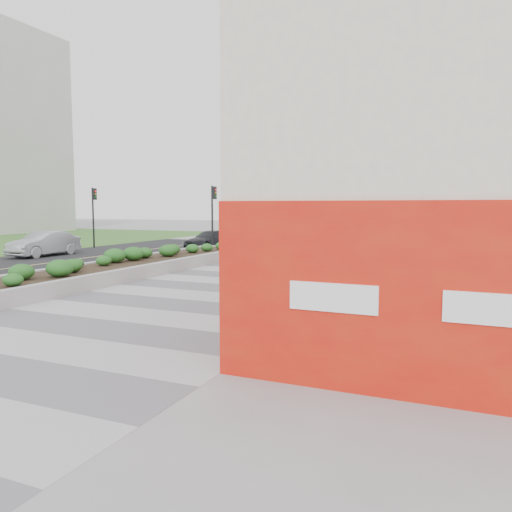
# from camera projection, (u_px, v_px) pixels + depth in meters

# --- Properties ---
(ground) EXTENTS (160.00, 160.00, 0.00)m
(ground) POSITION_uv_depth(u_px,v_px,m) (139.00, 317.00, 13.10)
(ground) COLOR gray
(ground) RESTS_ON ground
(walkway) EXTENTS (8.00, 36.00, 0.01)m
(walkway) POSITION_uv_depth(u_px,v_px,m) (197.00, 298.00, 15.83)
(walkway) COLOR #A8A8AD
(walkway) RESTS_ON ground
(building) EXTENTS (6.04, 24.08, 8.00)m
(building) POSITION_uv_depth(u_px,v_px,m) (446.00, 177.00, 18.12)
(building) COLOR silver
(building) RESTS_ON ground
(planter) EXTENTS (3.00, 18.00, 0.90)m
(planter) POSITION_uv_depth(u_px,v_px,m) (133.00, 264.00, 21.62)
(planter) COLOR #9E9EA0
(planter) RESTS_ON ground
(street) EXTENTS (10.00, 40.00, 0.00)m
(street) POSITION_uv_depth(u_px,v_px,m) (24.00, 266.00, 24.24)
(street) COLOR black
(street) RESTS_ON ground
(traffic_signal_near) EXTENTS (0.33, 0.28, 4.20)m
(traffic_signal_near) POSITION_uv_depth(u_px,v_px,m) (213.00, 209.00, 31.66)
(traffic_signal_near) COLOR black
(traffic_signal_near) RESTS_ON ground
(traffic_signal_far) EXTENTS (0.33, 0.28, 4.20)m
(traffic_signal_far) POSITION_uv_depth(u_px,v_px,m) (94.00, 208.00, 34.85)
(traffic_signal_far) COLOR black
(traffic_signal_far) RESTS_ON ground
(distant_bldg_north_l) EXTENTS (16.00, 12.00, 20.00)m
(distant_bldg_north_l) POSITION_uv_depth(u_px,v_px,m) (367.00, 151.00, 64.27)
(distant_bldg_north_l) COLOR #ADAAA3
(distant_bldg_north_l) RESTS_ON ground
(manhole_cover) EXTENTS (0.44, 0.44, 0.01)m
(manhole_cover) POSITION_uv_depth(u_px,v_px,m) (211.00, 299.00, 15.63)
(manhole_cover) COLOR #595654
(manhole_cover) RESTS_ON ground
(skateboarder) EXTENTS (0.56, 0.75, 1.53)m
(skateboarder) POSITION_uv_depth(u_px,v_px,m) (298.00, 253.00, 22.89)
(skateboarder) COLOR beige
(skateboarder) RESTS_ON ground
(car_silver) EXTENTS (1.54, 4.40, 1.45)m
(car_silver) POSITION_uv_depth(u_px,v_px,m) (44.00, 244.00, 29.17)
(car_silver) COLOR #B0B4B8
(car_silver) RESTS_ON ground
(car_dark) EXTENTS (2.61, 4.56, 1.24)m
(car_dark) POSITION_uv_depth(u_px,v_px,m) (210.00, 240.00, 34.08)
(car_dark) COLOR black
(car_dark) RESTS_ON ground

